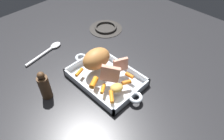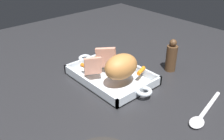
# 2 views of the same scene
# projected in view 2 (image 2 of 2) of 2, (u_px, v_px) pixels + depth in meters

# --- Properties ---
(ground_plane) EXTENTS (1.81, 1.81, 0.00)m
(ground_plane) POSITION_uv_depth(u_px,v_px,m) (111.00, 79.00, 0.99)
(ground_plane) COLOR #232326
(roasting_dish) EXTENTS (0.42, 0.23, 0.04)m
(roasting_dish) POSITION_uv_depth(u_px,v_px,m) (111.00, 76.00, 0.99)
(roasting_dish) COLOR silver
(roasting_dish) RESTS_ON ground_plane
(pork_roast) EXTENTS (0.10, 0.14, 0.10)m
(pork_roast) POSITION_uv_depth(u_px,v_px,m) (121.00, 67.00, 0.90)
(pork_roast) COLOR #BA793D
(pork_roast) RESTS_ON roasting_dish
(roast_slice_thin) EXTENTS (0.08, 0.07, 0.09)m
(roast_slice_thin) POSITION_uv_depth(u_px,v_px,m) (106.00, 57.00, 0.99)
(roast_slice_thin) COLOR tan
(roast_slice_thin) RESTS_ON roasting_dish
(roast_slice_outer) EXTENTS (0.04, 0.07, 0.07)m
(roast_slice_outer) POSITION_uv_depth(u_px,v_px,m) (93.00, 66.00, 0.94)
(roast_slice_outer) COLOR tan
(roast_slice_outer) RESTS_ON roasting_dish
(baby_carrot_center_right) EXTENTS (0.05, 0.05, 0.02)m
(baby_carrot_center_right) POSITION_uv_depth(u_px,v_px,m) (107.00, 55.00, 1.09)
(baby_carrot_center_right) COLOR orange
(baby_carrot_center_right) RESTS_ON roasting_dish
(baby_carrot_northwest) EXTENTS (0.03, 0.05, 0.02)m
(baby_carrot_northwest) POSITION_uv_depth(u_px,v_px,m) (141.00, 71.00, 0.96)
(baby_carrot_northwest) COLOR orange
(baby_carrot_northwest) RESTS_ON roasting_dish
(baby_carrot_southeast) EXTENTS (0.04, 0.02, 0.02)m
(baby_carrot_southeast) POSITION_uv_depth(u_px,v_px,m) (85.00, 66.00, 0.99)
(baby_carrot_southeast) COLOR orange
(baby_carrot_southeast) RESTS_ON roasting_dish
(baby_carrot_short) EXTENTS (0.04, 0.05, 0.02)m
(baby_carrot_short) POSITION_uv_depth(u_px,v_px,m) (91.00, 62.00, 1.03)
(baby_carrot_short) COLOR orange
(baby_carrot_short) RESTS_ON roasting_dish
(baby_carrot_center_left) EXTENTS (0.05, 0.06, 0.03)m
(baby_carrot_center_left) POSITION_uv_depth(u_px,v_px,m) (124.00, 62.00, 1.02)
(baby_carrot_center_left) COLOR orange
(baby_carrot_center_left) RESTS_ON roasting_dish
(baby_carrot_southwest) EXTENTS (0.04, 0.05, 0.02)m
(baby_carrot_southwest) POSITION_uv_depth(u_px,v_px,m) (115.00, 59.00, 1.05)
(baby_carrot_southwest) COLOR orange
(baby_carrot_southwest) RESTS_ON roasting_dish
(potato_corner) EXTENTS (0.06, 0.07, 0.03)m
(potato_corner) POSITION_uv_depth(u_px,v_px,m) (101.00, 57.00, 1.05)
(potato_corner) COLOR gold
(potato_corner) RESTS_ON roasting_dish
(serving_spoon) EXTENTS (0.07, 0.24, 0.02)m
(serving_spoon) POSITION_uv_depth(u_px,v_px,m) (203.00, 114.00, 0.78)
(serving_spoon) COLOR white
(serving_spoon) RESTS_ON ground_plane
(pepper_mill) EXTENTS (0.05, 0.05, 0.14)m
(pepper_mill) POSITION_uv_depth(u_px,v_px,m) (171.00, 57.00, 1.03)
(pepper_mill) COLOR #4C331E
(pepper_mill) RESTS_ON ground_plane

